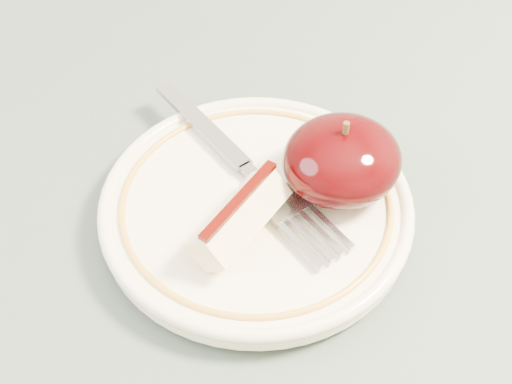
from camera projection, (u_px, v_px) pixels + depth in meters
name	position (u px, v px, depth m)	size (l,w,h in m)	color
table	(181.00, 319.00, 0.51)	(0.90, 0.90, 0.75)	brown
plate	(256.00, 207.00, 0.45)	(0.20, 0.20, 0.02)	#EBE4C5
apple_half	(342.00, 160.00, 0.44)	(0.08, 0.07, 0.05)	black
apple_wedge	(240.00, 218.00, 0.42)	(0.08, 0.06, 0.03)	beige
fork	(246.00, 168.00, 0.46)	(0.06, 0.19, 0.00)	#96999E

